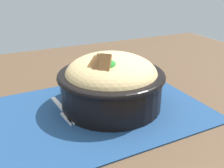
{
  "coord_description": "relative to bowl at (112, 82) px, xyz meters",
  "views": [
    {
      "loc": [
        0.16,
        0.44,
        0.99
      ],
      "look_at": [
        -0.04,
        0.0,
        0.78
      ],
      "focal_mm": 41.92,
      "sensor_mm": 36.0,
      "label": 1
    }
  ],
  "objects": [
    {
      "name": "bowl",
      "position": [
        0.0,
        0.0,
        0.0
      ],
      "size": [
        0.23,
        0.23,
        0.13
      ],
      "color": "black",
      "rests_on": "placemat"
    },
    {
      "name": "placemat",
      "position": [
        0.03,
        0.0,
        -0.06
      ],
      "size": [
        0.42,
        0.32,
        0.0
      ],
      "primitive_type": "cube",
      "rotation": [
        0.0,
        0.0,
        0.04
      ],
      "color": "navy",
      "rests_on": "table"
    },
    {
      "name": "fork",
      "position": [
        0.1,
        -0.02,
        -0.05
      ],
      "size": [
        0.03,
        0.13,
        0.0
      ],
      "color": "silver",
      "rests_on": "placemat"
    },
    {
      "name": "table",
      "position": [
        0.04,
        -0.0,
        -0.12
      ],
      "size": [
        1.35,
        1.0,
        0.72
      ],
      "color": "#4C3826",
      "rests_on": "ground_plane"
    }
  ]
}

